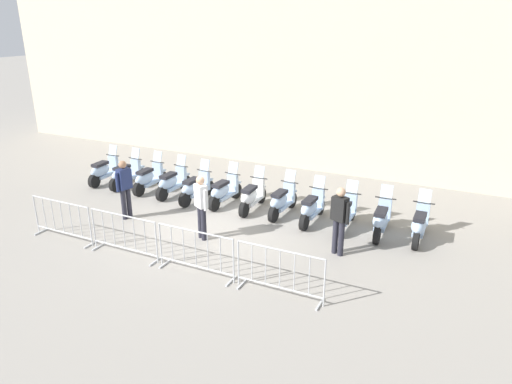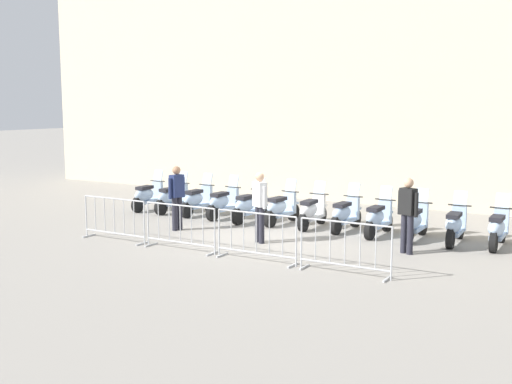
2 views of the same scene
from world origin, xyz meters
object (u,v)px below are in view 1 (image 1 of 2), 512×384
Objects in this scene: motorcycle_5 at (224,191)px; barrier_segment_3 at (280,273)px; officer_mid_plaza at (340,217)px; officer_by_barriers at (201,204)px; barrier_segment_2 at (196,253)px; officer_near_row_end at (125,186)px; motorcycle_0 at (104,171)px; motorcycle_6 at (252,196)px; motorcycle_4 at (195,188)px; barrier_segment_1 at (124,235)px; motorcycle_9 at (345,214)px; motorcycle_10 at (381,220)px; motorcycle_3 at (172,182)px; motorcycle_7 at (282,201)px; motorcycle_8 at (312,208)px; motorcycle_1 at (126,174)px; barrier_segment_0 at (62,221)px; motorcycle_2 at (149,178)px; motorcycle_11 at (420,225)px.

barrier_segment_3 is (3.50, -3.97, 0.07)m from motorcycle_5.
officer_by_barriers is (-3.45, -0.66, 0.00)m from officer_mid_plaza.
motorcycle_5 reaches higher than barrier_segment_2.
officer_near_row_end reaches higher than barrier_segment_2.
motorcycle_0 and motorcycle_6 have the same top height.
barrier_segment_1 is (0.38, -3.80, 0.07)m from motorcycle_4.
motorcycle_10 is at bearing 0.39° from motorcycle_9.
motorcycle_3 is 1.00× the size of motorcycle_5.
motorcycle_4 is 4.82m from motorcycle_9.
barrier_segment_1 is (-2.52, -3.91, 0.07)m from motorcycle_7.
motorcycle_3 is 1.00× the size of officer_mid_plaza.
motorcycle_8 is at bearing -2.99° from motorcycle_5.
barrier_segment_1 is at bearing -51.42° from officer_near_row_end.
motorcycle_0 is 9.23m from barrier_segment_3.
motorcycle_1 reaches higher than barrier_segment_3.
barrier_segment_2 is (1.46, -3.94, 0.07)m from motorcycle_5.
motorcycle_1 is at bearing 179.34° from motorcycle_7.
motorcycle_1 is 1.00× the size of motorcycle_9.
officer_near_row_end is at bearing -152.33° from motorcycle_7.
motorcycle_9 is (0.97, 0.00, 0.00)m from motorcycle_8.
barrier_segment_1 is at bearing -139.73° from motorcycle_9.
motorcycle_7 is at bearing -0.66° from motorcycle_1.
motorcycle_3 is 4.82m from motorcycle_8.
barrier_segment_0 is at bearing -124.12° from motorcycle_5.
motorcycle_2 and motorcycle_7 have the same top height.
motorcycle_4 is at bearing 66.13° from barrier_segment_0.
motorcycle_5 is 0.88× the size of barrier_segment_0.
motorcycle_8 is (0.96, -0.15, 0.00)m from motorcycle_7.
motorcycle_10 is (4.82, -0.14, 0.00)m from motorcycle_5.
barrier_segment_1 is 5.21m from officer_mid_plaza.
motorcycle_9 is at bearing 0.10° from motorcycle_8.
motorcycle_4 is at bearing -7.40° from motorcycle_3.
officer_by_barriers is at bearing -135.97° from motorcycle_8.
motorcycle_11 is 5.81m from barrier_segment_2.
motorcycle_2 is at bearing 93.63° from barrier_segment_0.
motorcycle_2 is 2.88m from motorcycle_5.
motorcycle_9 is at bearing -179.61° from motorcycle_10.
motorcycle_0 is at bearing 179.35° from motorcycle_11.
officer_by_barriers is at bearing -42.46° from motorcycle_3.
motorcycle_10 is (0.97, 0.01, 0.00)m from motorcycle_9.
barrier_segment_2 is at bearing -42.59° from motorcycle_2.
motorcycle_4 and motorcycle_11 have the same top height.
officer_by_barriers is (3.52, -2.38, 0.53)m from motorcycle_2.
motorcycle_10 is at bearing -1.37° from motorcycle_1.
motorcycle_0 is at bearing 178.79° from motorcycle_10.
barrier_segment_3 is (4.46, -3.86, 0.07)m from motorcycle_4.
motorcycle_1 is 0.88× the size of barrier_segment_1.
motorcycle_0 is 5.78m from motorcycle_6.
motorcycle_1 is 1.00× the size of motorcycle_5.
motorcycle_3 is at bearing 179.47° from motorcycle_11.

